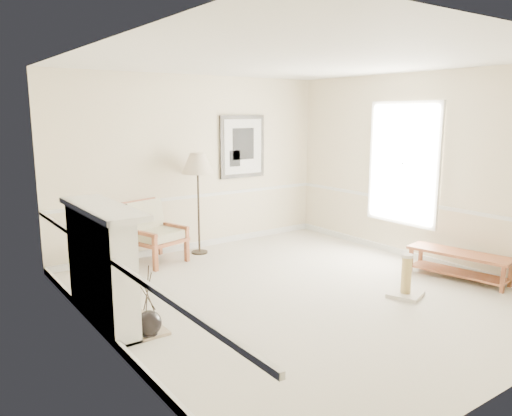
# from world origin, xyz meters

# --- Properties ---
(ground) EXTENTS (5.50, 5.50, 0.00)m
(ground) POSITION_xyz_m (0.00, 0.00, 0.00)
(ground) COLOR silver
(ground) RESTS_ON ground
(room) EXTENTS (5.04, 5.54, 2.92)m
(room) POSITION_xyz_m (0.14, 0.08, 1.87)
(room) COLOR beige
(room) RESTS_ON ground
(fireplace) EXTENTS (0.64, 1.64, 1.31)m
(fireplace) POSITION_xyz_m (-2.34, 0.60, 0.64)
(fireplace) COLOR white
(fireplace) RESTS_ON ground
(floor_vase) EXTENTS (0.27, 0.27, 0.78)m
(floor_vase) POSITION_xyz_m (-2.11, -0.06, 0.14)
(floor_vase) COLOR black
(floor_vase) RESTS_ON ground
(armchair) EXTENTS (0.90, 0.94, 0.96)m
(armchair) POSITION_xyz_m (-0.95, 2.43, 0.52)
(armchair) COLOR brown
(armchair) RESTS_ON ground
(floor_lamp) EXTENTS (0.61, 0.61, 1.66)m
(floor_lamp) POSITION_xyz_m (-0.14, 2.40, 1.45)
(floor_lamp) COLOR black
(floor_lamp) RESTS_ON ground
(bench) EXTENTS (0.67, 1.43, 0.39)m
(bench) POSITION_xyz_m (2.15, -0.87, 0.26)
(bench) COLOR brown
(bench) RESTS_ON ground
(scratching_post) EXTENTS (0.50, 0.50, 0.55)m
(scratching_post) POSITION_xyz_m (1.01, -0.86, 0.17)
(scratching_post) COLOR beige
(scratching_post) RESTS_ON ground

